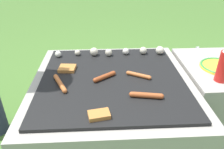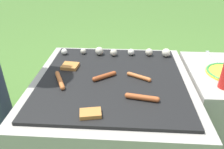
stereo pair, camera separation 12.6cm
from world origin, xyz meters
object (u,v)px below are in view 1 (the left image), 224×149
plate_colorful (220,66)px  fork_utensil (203,52)px  sausage_front_center (139,75)px  condiment_bottle (224,65)px

plate_colorful → fork_utensil: plate_colorful is taller
sausage_front_center → plate_colorful: (0.53, 0.09, -0.00)m
condiment_bottle → fork_utensil: size_ratio=1.11×
sausage_front_center → plate_colorful: size_ratio=0.58×
sausage_front_center → condiment_bottle: size_ratio=0.66×
sausage_front_center → plate_colorful: sausage_front_center is taller
plate_colorful → fork_utensil: 0.24m
sausage_front_center → fork_utensil: (0.52, 0.33, -0.01)m
sausage_front_center → plate_colorful: bearing=9.5°
sausage_front_center → fork_utensil: size_ratio=0.73×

